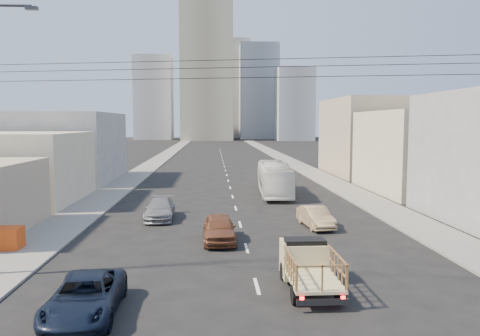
{
  "coord_description": "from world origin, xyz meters",
  "views": [
    {
      "loc": [
        -1.82,
        -16.96,
        6.83
      ],
      "look_at": [
        0.19,
        17.42,
        3.5
      ],
      "focal_mm": 35.0,
      "sensor_mm": 36.0,
      "label": 1
    }
  ],
  "objects": [
    {
      "name": "high_rise_tower",
      "position": [
        -4.0,
        170.0,
        30.0
      ],
      "size": [
        20.0,
        20.0,
        60.0
      ],
      "primitive_type": "cube",
      "color": "gray",
      "rests_on": "ground"
    },
    {
      "name": "sedan_brown",
      "position": [
        -1.47,
        9.53,
        0.78
      ],
      "size": [
        1.96,
        4.63,
        1.56
      ],
      "primitive_type": "imported",
      "rotation": [
        0.0,
        0.0,
        0.03
      ],
      "color": "brown",
      "rests_on": "ground"
    },
    {
      "name": "bldg_left_mid",
      "position": [
        -19.0,
        24.0,
        3.0
      ],
      "size": [
        11.0,
        12.0,
        6.0
      ],
      "primitive_type": "cube",
      "color": "#B4AC91",
      "rests_on": "ground"
    },
    {
      "name": "midrise_nw",
      "position": [
        -26.0,
        180.0,
        17.0
      ],
      "size": [
        15.0,
        15.0,
        34.0
      ],
      "primitive_type": "cube",
      "color": "#999BA1",
      "rests_on": "ground"
    },
    {
      "name": "bldg_right_mid",
      "position": [
        19.5,
        28.0,
        4.0
      ],
      "size": [
        11.0,
        14.0,
        8.0
      ],
      "primitive_type": "cube",
      "color": "#B4AC91",
      "rests_on": "ground"
    },
    {
      "name": "ground",
      "position": [
        0.0,
        0.0,
        0.0
      ],
      "size": [
        420.0,
        420.0,
        0.0
      ],
      "primitive_type": "plane",
      "color": "black",
      "rests_on": "ground"
    },
    {
      "name": "lane_dashes",
      "position": [
        0.0,
        53.0,
        0.01
      ],
      "size": [
        0.15,
        104.0,
        0.01
      ],
      "color": "silver",
      "rests_on": "ground"
    },
    {
      "name": "bldg_left_far",
      "position": [
        -19.5,
        39.0,
        4.0
      ],
      "size": [
        12.0,
        16.0,
        8.0
      ],
      "primitive_type": "cube",
      "color": "gray",
      "rests_on": "ground"
    },
    {
      "name": "midrise_back",
      "position": [
        6.0,
        200.0,
        22.0
      ],
      "size": [
        18.0,
        18.0,
        44.0
      ],
      "primitive_type": "cube",
      "color": "gray",
      "rests_on": "ground"
    },
    {
      "name": "overhead_wires",
      "position": [
        0.0,
        1.5,
        8.97
      ],
      "size": [
        23.01,
        5.02,
        0.72
      ],
      "color": "black",
      "rests_on": "ground"
    },
    {
      "name": "bldg_right_far",
      "position": [
        20.0,
        44.0,
        5.0
      ],
      "size": [
        12.0,
        16.0,
        10.0
      ],
      "primitive_type": "cube",
      "color": "tan",
      "rests_on": "ground"
    },
    {
      "name": "sidewalk_right",
      "position": [
        11.75,
        70.0,
        0.06
      ],
      "size": [
        3.5,
        180.0,
        0.12
      ],
      "primitive_type": "cube",
      "color": "slate",
      "rests_on": "ground"
    },
    {
      "name": "sidewalk_left",
      "position": [
        -11.75,
        70.0,
        0.06
      ],
      "size": [
        3.5,
        180.0,
        0.12
      ],
      "primitive_type": "cube",
      "color": "slate",
      "rests_on": "ground"
    },
    {
      "name": "midrise_ne",
      "position": [
        18.0,
        185.0,
        20.0
      ],
      "size": [
        16.0,
        16.0,
        40.0
      ],
      "primitive_type": "cube",
      "color": "#999BA1",
      "rests_on": "ground"
    },
    {
      "name": "sedan_tan",
      "position": [
        4.91,
        12.9,
        0.68
      ],
      "size": [
        1.92,
        4.25,
        1.35
      ],
      "primitive_type": "imported",
      "rotation": [
        0.0,
        0.0,
        0.12
      ],
      "color": "#937956",
      "rests_on": "ground"
    },
    {
      "name": "crate_stack",
      "position": [
        -13.0,
        8.24,
        0.69
      ],
      "size": [
        1.8,
        1.2,
        1.14
      ],
      "color": "#D04613",
      "rests_on": "sidewalk_left"
    },
    {
      "name": "midrise_east",
      "position": [
        30.0,
        165.0,
        14.0
      ],
      "size": [
        14.0,
        14.0,
        28.0
      ],
      "primitive_type": "cube",
      "color": "#999BA1",
      "rests_on": "ground"
    },
    {
      "name": "city_bus",
      "position": [
        4.03,
        26.98,
        1.54
      ],
      "size": [
        3.09,
        11.16,
        3.08
      ],
      "primitive_type": "imported",
      "rotation": [
        0.0,
        0.0,
        -0.05
      ],
      "color": "silver",
      "rests_on": "ground"
    },
    {
      "name": "navy_pickup",
      "position": [
        -6.36,
        -0.66,
        0.7
      ],
      "size": [
        2.48,
        5.12,
        1.4
      ],
      "primitive_type": "imported",
      "rotation": [
        0.0,
        0.0,
        0.03
      ],
      "color": "black",
      "rests_on": "ground"
    },
    {
      "name": "flatbed_pickup",
      "position": [
        2.1,
        1.55,
        1.09
      ],
      "size": [
        1.95,
        4.41,
        1.9
      ],
      "color": "#C7B885",
      "rests_on": "ground"
    },
    {
      "name": "sedan_grey",
      "position": [
        -5.6,
        16.12,
        0.71
      ],
      "size": [
        2.11,
        4.93,
        1.41
      ],
      "primitive_type": "imported",
      "rotation": [
        0.0,
        0.0,
        0.03
      ],
      "color": "gray",
      "rests_on": "ground"
    }
  ]
}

